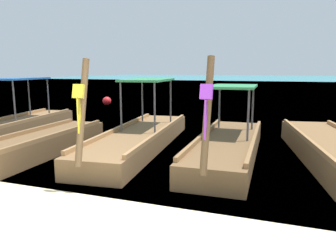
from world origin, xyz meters
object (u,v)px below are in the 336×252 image
object	(u,v)px
longtail_boat_violet_ribbon	(228,145)
mooring_buoy_near	(107,101)
longtail_boat_blue_ribbon	(34,146)
longtail_boat_green_ribbon	(9,127)
longtail_boat_yellow_ribbon	(140,137)

from	to	relation	value
longtail_boat_violet_ribbon	mooring_buoy_near	bearing A→B (deg)	133.35
longtail_boat_blue_ribbon	mooring_buoy_near	size ratio (longest dim) A/B	10.73
longtail_boat_green_ribbon	longtail_boat_yellow_ribbon	world-z (taller)	longtail_boat_yellow_ribbon
longtail_boat_yellow_ribbon	mooring_buoy_near	world-z (taller)	longtail_boat_yellow_ribbon
mooring_buoy_near	longtail_boat_green_ribbon	bearing A→B (deg)	-79.01
longtail_boat_green_ribbon	mooring_buoy_near	size ratio (longest dim) A/B	13.06
longtail_boat_green_ribbon	longtail_boat_violet_ribbon	world-z (taller)	longtail_boat_violet_ribbon
longtail_boat_blue_ribbon	mooring_buoy_near	distance (m)	11.82
longtail_boat_green_ribbon	longtail_boat_blue_ribbon	size ratio (longest dim) A/B	1.22
longtail_boat_yellow_ribbon	mooring_buoy_near	size ratio (longest dim) A/B	12.71
longtail_boat_violet_ribbon	longtail_boat_green_ribbon	bearing A→B (deg)	179.07
longtail_boat_blue_ribbon	longtail_boat_yellow_ribbon	world-z (taller)	longtail_boat_blue_ribbon
longtail_boat_blue_ribbon	longtail_boat_yellow_ribbon	xyz separation A→B (m)	(2.04, 1.81, 0.03)
longtail_boat_blue_ribbon	longtail_boat_violet_ribbon	xyz separation A→B (m)	(4.50, 1.63, 0.03)
longtail_boat_blue_ribbon	longtail_boat_yellow_ribbon	distance (m)	2.73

